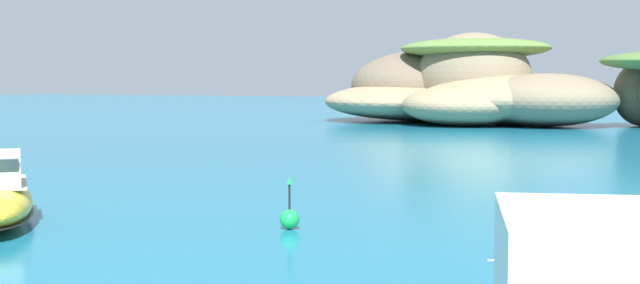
# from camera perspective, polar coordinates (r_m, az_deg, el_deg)

# --- Properties ---
(islet_large) EXTENTS (35.72, 30.47, 9.01)m
(islet_large) POSITION_cam_1_polar(r_m,az_deg,el_deg) (88.12, 9.42, 3.37)
(islet_large) COLOR #9E8966
(islet_large) RESTS_ON ground
(channel_buoy) EXTENTS (0.56, 0.56, 1.48)m
(channel_buoy) POSITION_cam_1_polar(r_m,az_deg,el_deg) (24.19, -2.05, -5.04)
(channel_buoy) COLOR green
(channel_buoy) RESTS_ON ground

